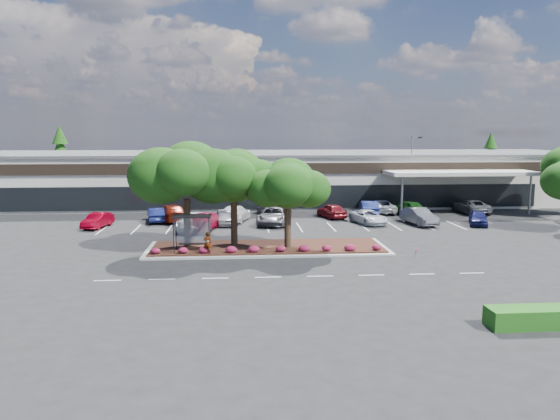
{
  "coord_description": "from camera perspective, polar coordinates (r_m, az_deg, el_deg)",
  "views": [
    {
      "loc": [
        -4.16,
        -36.26,
        8.72
      ],
      "look_at": [
        -0.84,
        6.78,
        2.6
      ],
      "focal_mm": 35.0,
      "sensor_mm": 36.0,
      "label": 1
    }
  ],
  "objects": [
    {
      "name": "car_15",
      "position": [
        60.64,
        10.46,
        0.36
      ],
      "size": [
        2.55,
        5.31,
        1.46
      ],
      "primitive_type": "imported",
      "rotation": [
        0.0,
        0.0,
        3.17
      ],
      "color": "#9FA2AA",
      "rests_on": "ground"
    },
    {
      "name": "person_waiting",
      "position": [
        38.79,
        -7.58,
        -3.43
      ],
      "size": [
        0.62,
        0.47,
        1.55
      ],
      "primitive_type": "imported",
      "rotation": [
        0.0,
        0.0,
        2.95
      ],
      "color": "#594C47",
      "rests_on": "landscape_island"
    },
    {
      "name": "bus_shelter",
      "position": [
        39.87,
        -9.16,
        -1.29
      ],
      "size": [
        2.75,
        1.55,
        2.59
      ],
      "color": "black",
      "rests_on": "landscape_island"
    },
    {
      "name": "light_pole",
      "position": [
        67.74,
        13.62,
        3.57
      ],
      "size": [
        1.43,
        0.66,
        8.39
      ],
      "rotation": [
        0.0,
        0.0,
        -0.23
      ],
      "color": "#A4A59F",
      "rests_on": "ground"
    },
    {
      "name": "car_9",
      "position": [
        55.08,
        -12.83,
        -0.5
      ],
      "size": [
        2.33,
        4.52,
        1.42
      ],
      "primitive_type": "imported",
      "rotation": [
        0.0,
        0.0,
        3.34
      ],
      "color": "#141B53",
      "rests_on": "ground"
    },
    {
      "name": "island_tree_west",
      "position": [
        41.18,
        -9.74,
        1.66
      ],
      "size": [
        7.2,
        7.2,
        7.89
      ],
      "primitive_type": null,
      "color": "#123B0E",
      "rests_on": "landscape_island"
    },
    {
      "name": "car_2",
      "position": [
        49.41,
        -7.93,
        -1.28
      ],
      "size": [
        2.61,
        4.86,
        1.52
      ],
      "primitive_type": "imported",
      "rotation": [
        0.0,
        0.0,
        -0.23
      ],
      "color": "maroon",
      "rests_on": "ground"
    },
    {
      "name": "car_1",
      "position": [
        49.9,
        -9.01,
        -1.19
      ],
      "size": [
        3.25,
        5.85,
        1.55
      ],
      "primitive_type": "imported",
      "rotation": [
        0.0,
        0.0,
        -0.13
      ],
      "color": "white",
      "rests_on": "ground"
    },
    {
      "name": "conifer_north_west",
      "position": [
        86.3,
        -21.92,
        5.02
      ],
      "size": [
        4.4,
        4.4,
        10.0
      ],
      "primitive_type": "cone",
      "color": "#123B0E",
      "rests_on": "ground"
    },
    {
      "name": "retail_store",
      "position": [
        70.51,
        -0.97,
        3.54
      ],
      "size": [
        80.4,
        25.2,
        6.25
      ],
      "color": "silver",
      "rests_on": "ground"
    },
    {
      "name": "car_8",
      "position": [
        55.21,
        20.0,
        -0.79
      ],
      "size": [
        2.95,
        4.35,
        1.37
      ],
      "primitive_type": "imported",
      "rotation": [
        0.0,
        0.0,
        -0.36
      ],
      "color": "navy",
      "rests_on": "ground"
    },
    {
      "name": "island_tree_east",
      "position": [
        40.46,
        0.82,
        0.67
      ],
      "size": [
        5.8,
        5.8,
        6.5
      ],
      "primitive_type": null,
      "color": "#123B0E",
      "rests_on": "landscape_island"
    },
    {
      "name": "ground",
      "position": [
        37.52,
        2.09,
        -5.37
      ],
      "size": [
        160.0,
        160.0,
        0.0
      ],
      "primitive_type": "plane",
      "color": "black",
      "rests_on": "ground"
    },
    {
      "name": "car_3",
      "position": [
        52.41,
        -5.78,
        -0.72
      ],
      "size": [
        2.31,
        4.57,
        1.49
      ],
      "primitive_type": "imported",
      "rotation": [
        0.0,
        0.0,
        0.13
      ],
      "color": "#A3A5AE",
      "rests_on": "ground"
    },
    {
      "name": "car_7",
      "position": [
        53.78,
        14.32,
        -0.66
      ],
      "size": [
        2.61,
        5.04,
        1.58
      ],
      "primitive_type": "imported",
      "rotation": [
        0.0,
        0.0,
        0.2
      ],
      "color": "#4E4F55",
      "rests_on": "ground"
    },
    {
      "name": "conifer_north_east",
      "position": [
        88.97,
        21.07,
        4.81
      ],
      "size": [
        3.96,
        3.96,
        9.0
      ],
      "primitive_type": "cone",
      "color": "#123B0E",
      "rests_on": "ground"
    },
    {
      "name": "island_tree_mid",
      "position": [
        41.73,
        -4.85,
        1.44
      ],
      "size": [
        6.6,
        6.6,
        7.32
      ],
      "primitive_type": null,
      "color": "#123B0E",
      "rests_on": "landscape_island"
    },
    {
      "name": "car_12",
      "position": [
        57.96,
        -0.71,
        0.13
      ],
      "size": [
        3.85,
        5.35,
        1.44
      ],
      "primitive_type": "imported",
      "rotation": [
        0.0,
        0.0,
        3.56
      ],
      "color": "slate",
      "rests_on": "ground"
    },
    {
      "name": "car_0",
      "position": [
        53.26,
        -18.52,
        -1.03
      ],
      "size": [
        2.34,
        4.37,
        1.37
      ],
      "primitive_type": "imported",
      "rotation": [
        0.0,
        0.0,
        -0.23
      ],
      "color": "maroon",
      "rests_on": "ground"
    },
    {
      "name": "hedge_south_east",
      "position": [
        28.05,
        26.6,
        -9.95
      ],
      "size": [
        6.0,
        1.3,
        0.9
      ],
      "primitive_type": "cube",
      "color": "#12520F",
      "rests_on": "ground"
    },
    {
      "name": "landscape_island",
      "position": [
        41.22,
        -1.31,
        -3.97
      ],
      "size": [
        18.0,
        6.0,
        0.26
      ],
      "color": "#A4A59F",
      "rests_on": "ground"
    },
    {
      "name": "survey_stake",
      "position": [
        38.1,
        14.0,
        -4.48
      ],
      "size": [
        0.07,
        0.14,
        0.92
      ],
      "color": "#A37B55",
      "rests_on": "ground"
    },
    {
      "name": "car_16",
      "position": [
        59.76,
        13.12,
        0.25
      ],
      "size": [
        3.7,
        5.12,
        1.62
      ],
      "primitive_type": "imported",
      "rotation": [
        0.0,
        0.0,
        3.57
      ],
      "color": "#195519",
      "rests_on": "ground"
    },
    {
      "name": "car_11",
      "position": [
        54.36,
        -4.71,
        -0.35
      ],
      "size": [
        3.56,
        5.82,
        1.58
      ],
      "primitive_type": "imported",
      "rotation": [
        0.0,
        0.0,
        2.88
      ],
      "color": "white",
      "rests_on": "ground"
    },
    {
      "name": "car_6",
      "position": [
        53.28,
        9.23,
        -0.73
      ],
      "size": [
        3.29,
        5.16,
        1.33
      ],
      "primitive_type": "imported",
      "rotation": [
        0.0,
        0.0,
        0.25
      ],
      "color": "silver",
      "rests_on": "ground"
    },
    {
      "name": "car_14",
      "position": [
        58.42,
        9.26,
        0.18
      ],
      "size": [
        2.35,
        5.08,
        1.61
      ],
      "primitive_type": "imported",
      "rotation": [
        0.0,
        0.0,
        3.01
      ],
      "color": "navy",
      "rests_on": "ground"
    },
    {
      "name": "lane_markings",
      "position": [
        47.65,
        0.5,
        -2.47
      ],
      "size": [
        33.12,
        20.06,
        0.01
      ],
      "color": "silver",
      "rests_on": "ground"
    },
    {
      "name": "car_10",
      "position": [
        55.22,
        -11.23,
        -0.3
      ],
      "size": [
        4.05,
        6.17,
        1.66
      ],
      "primitive_type": "imported",
      "rotation": [
        0.0,
        0.0,
        3.47
      ],
      "color": "#671405",
      "rests_on": "ground"
    },
    {
      "name": "shrub_row",
      "position": [
        39.09,
        -1.15,
        -4.06
      ],
      "size": [
        17.0,
        0.8,
        0.5
      ],
      "primitive_type": null,
      "color": "maroon",
      "rests_on": "landscape_island"
    },
    {
      "name": "car_13",
      "position": [
        56.59,
        5.41,
        -0.07
      ],
      "size": [
        2.88,
        4.68,
        1.49
      ],
      "primitive_type": "imported",
      "rotation": [
        0.0,
        0.0,
        3.42
      ],
      "color": "maroon",
      "rests_on": "ground"
    },
    {
      "name": "car_17",
      "position": [
        63.07,
        19.27,
        0.36
      ],
      "size": [
        2.91,
        5.62,
        1.52
      ],
      "primitive_type": "imported",
      "rotation": [
        0.0,
        0.0,
        3.22
      ],
      "color": "#595B61",
      "rests_on": "ground"
    },
    {
      "name": "car_4",
      "position": [
        52.4,
        -0.6,
        -0.58
      ],
      "size": [
        4.02,
        6.48,
        1.67
      ],
      "primitive_type": "imported",
      "rotation": [
        0.0,
        0.0,
        -0.22
      ],
      "color": "#56555D",
      "rests_on": "ground"
    }
  ]
}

